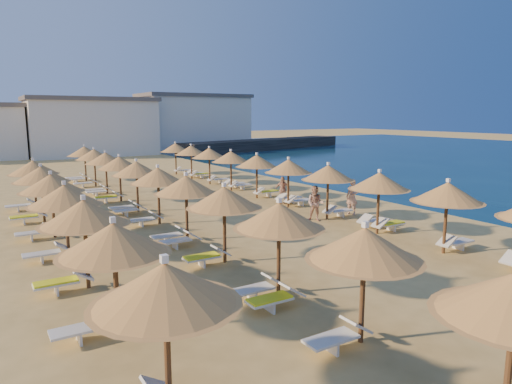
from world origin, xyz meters
TOP-DOWN VIEW (x-y plane):
  - ground at (0.00, 0.00)m, footprint 220.00×220.00m
  - jetty at (26.31, 42.21)m, footprint 30.10×10.97m
  - hotel_blocks at (3.04, 46.71)m, footprint 45.99×10.85m
  - parasol_row_east at (3.95, 3.48)m, footprint 2.67×39.80m
  - parasol_row_west at (-3.61, 3.48)m, footprint 2.67×39.80m
  - parasol_row_inland at (-8.27, 1.79)m, footprint 2.67×22.92m
  - loungers at (-1.35, 3.01)m, footprint 15.27×37.67m
  - beachgoer_b at (3.16, 1.76)m, footprint 1.03×1.07m
  - beachgoer_c at (4.33, 6.30)m, footprint 0.94×0.94m
  - beachgoer_a at (5.73, 1.92)m, footprint 0.61×0.77m

SIDE VIEW (x-z plane):
  - ground at x=0.00m, z-range 0.00..0.00m
  - loungers at x=-1.35m, z-range 0.01..0.67m
  - jetty at x=26.31m, z-range 0.00..1.50m
  - beachgoer_c at x=4.33m, z-range 0.00..1.60m
  - beachgoer_b at x=3.16m, z-range 0.00..1.74m
  - beachgoer_a at x=5.73m, z-range 0.00..1.86m
  - parasol_row_inland at x=-8.27m, z-range 0.86..3.72m
  - parasol_row_east at x=3.95m, z-range 0.86..3.72m
  - parasol_row_west at x=-3.61m, z-range 0.86..3.72m
  - hotel_blocks at x=3.04m, z-range -0.35..7.75m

